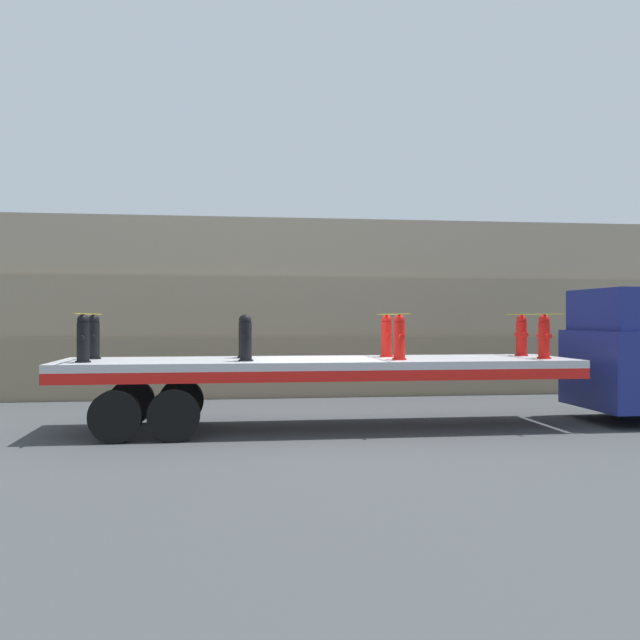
% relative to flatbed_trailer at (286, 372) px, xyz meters
% --- Properties ---
extents(ground_plane, '(120.00, 120.00, 0.00)m').
position_rel_flatbed_trailer_xyz_m(ground_plane, '(0.67, 0.00, -1.12)').
color(ground_plane, '#3F4244').
extents(rock_cliff, '(60.00, 3.30, 4.97)m').
position_rel_flatbed_trailer_xyz_m(rock_cliff, '(0.67, 7.04, 1.36)').
color(rock_cliff, '#84755B').
rests_on(rock_cliff, ground_plane).
extents(flatbed_trailer, '(10.07, 2.57, 1.38)m').
position_rel_flatbed_trailer_xyz_m(flatbed_trailer, '(0.00, 0.00, 0.00)').
color(flatbed_trailer, '#B2B2B7').
rests_on(flatbed_trailer, ground_plane).
extents(fire_hydrant_black_near_0, '(0.28, 0.50, 0.88)m').
position_rel_flatbed_trailer_xyz_m(fire_hydrant_black_near_0, '(-3.77, -0.54, 0.69)').
color(fire_hydrant_black_near_0, black).
rests_on(fire_hydrant_black_near_0, flatbed_trailer).
extents(fire_hydrant_black_far_0, '(0.28, 0.50, 0.88)m').
position_rel_flatbed_trailer_xyz_m(fire_hydrant_black_far_0, '(-3.77, 0.54, 0.69)').
color(fire_hydrant_black_far_0, black).
rests_on(fire_hydrant_black_far_0, flatbed_trailer).
extents(fire_hydrant_black_near_1, '(0.28, 0.50, 0.88)m').
position_rel_flatbed_trailer_xyz_m(fire_hydrant_black_near_1, '(-0.81, -0.54, 0.69)').
color(fire_hydrant_black_near_1, black).
rests_on(fire_hydrant_black_near_1, flatbed_trailer).
extents(fire_hydrant_black_far_1, '(0.28, 0.50, 0.88)m').
position_rel_flatbed_trailer_xyz_m(fire_hydrant_black_far_1, '(-0.81, 0.54, 0.69)').
color(fire_hydrant_black_far_1, black).
rests_on(fire_hydrant_black_far_1, flatbed_trailer).
extents(fire_hydrant_red_near_2, '(0.28, 0.50, 0.88)m').
position_rel_flatbed_trailer_xyz_m(fire_hydrant_red_near_2, '(2.15, -0.54, 0.69)').
color(fire_hydrant_red_near_2, red).
rests_on(fire_hydrant_red_near_2, flatbed_trailer).
extents(fire_hydrant_red_far_2, '(0.28, 0.50, 0.88)m').
position_rel_flatbed_trailer_xyz_m(fire_hydrant_red_far_2, '(2.15, 0.54, 0.69)').
color(fire_hydrant_red_far_2, red).
rests_on(fire_hydrant_red_far_2, flatbed_trailer).
extents(fire_hydrant_red_near_3, '(0.28, 0.50, 0.88)m').
position_rel_flatbed_trailer_xyz_m(fire_hydrant_red_near_3, '(5.10, -0.54, 0.69)').
color(fire_hydrant_red_near_3, red).
rests_on(fire_hydrant_red_near_3, flatbed_trailer).
extents(fire_hydrant_red_far_3, '(0.28, 0.50, 0.88)m').
position_rel_flatbed_trailer_xyz_m(fire_hydrant_red_far_3, '(5.10, 0.54, 0.69)').
color(fire_hydrant_red_far_3, red).
rests_on(fire_hydrant_red_far_3, flatbed_trailer).
extents(cargo_strap_rear, '(0.05, 2.66, 0.01)m').
position_rel_flatbed_trailer_xyz_m(cargo_strap_rear, '(-3.77, 0.00, 1.15)').
color(cargo_strap_rear, yellow).
rests_on(cargo_strap_rear, fire_hydrant_black_near_0).
extents(cargo_strap_middle, '(0.05, 2.66, 0.01)m').
position_rel_flatbed_trailer_xyz_m(cargo_strap_middle, '(2.15, 0.00, 1.15)').
color(cargo_strap_middle, yellow).
rests_on(cargo_strap_middle, fire_hydrant_red_near_2).
extents(cargo_strap_front, '(0.05, 2.66, 0.01)m').
position_rel_flatbed_trailer_xyz_m(cargo_strap_front, '(5.10, 0.00, 1.15)').
color(cargo_strap_front, yellow).
rests_on(cargo_strap_front, fire_hydrant_red_near_3).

